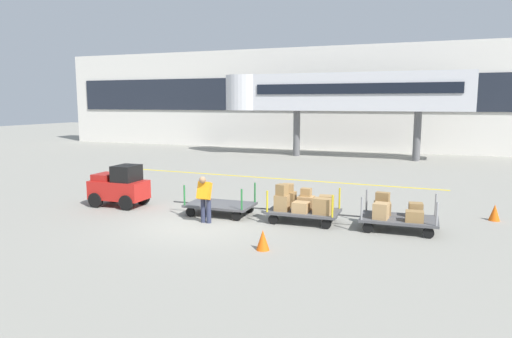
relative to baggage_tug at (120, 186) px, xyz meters
The scene contains 11 objects.
ground_plane 4.37m from the baggage_tug, 18.55° to the right, with size 120.00×120.00×0.00m, color gray.
apron_lead_line 8.75m from the baggage_tug, 71.19° to the left, with size 18.10×0.20×0.01m, color yellow.
terminal_building 25.19m from the baggage_tug, 80.59° to the left, with size 53.57×2.51×8.40m.
jet_bridge 19.45m from the baggage_tug, 77.59° to the left, with size 17.33×3.00×5.93m.
baggage_tug is the anchor object (origin of this frame).
baggage_cart_lead 4.18m from the baggage_tug, ahead, with size 3.02×1.45×1.10m.
baggage_cart_middle 7.13m from the baggage_tug, ahead, with size 3.02×1.45×1.28m.
baggage_cart_tail 10.08m from the baggage_tug, ahead, with size 3.02×1.45×1.11m.
baggage_handler 4.34m from the baggage_tug, 15.12° to the right, with size 0.40×0.44×1.56m.
safety_cone_near 13.33m from the baggage_tug, 11.32° to the left, with size 0.36×0.36×0.55m, color #EA590F.
safety_cone_far 7.58m from the baggage_tug, 24.00° to the right, with size 0.36×0.36×0.55m, color #EA590F.
Camera 1 is at (6.96, -13.02, 3.92)m, focal length 32.70 mm.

